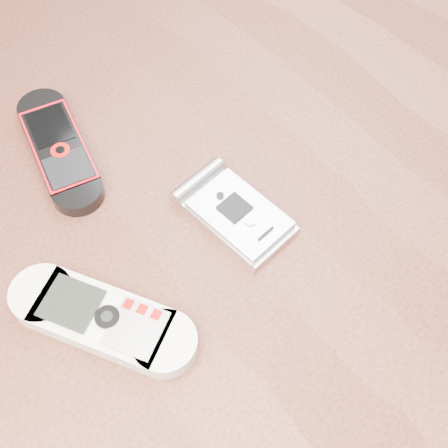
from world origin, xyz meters
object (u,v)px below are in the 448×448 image
motorola_razr (237,214)px  table (220,294)px  nokia_black_red (59,149)px  nokia_white (102,319)px

motorola_razr → table: bearing=-179.9°
motorola_razr → nokia_black_red: bearing=111.3°
table → nokia_white: size_ratio=8.46×
table → nokia_white: (-0.11, -0.00, 0.11)m
nokia_white → nokia_black_red: 0.16m
nokia_white → motorola_razr: (0.13, 0.01, -0.00)m
nokia_black_red → motorola_razr: (0.07, -0.14, 0.00)m
table → nokia_black_red: (-0.05, 0.15, 0.11)m
nokia_white → table: bearing=-26.0°
table → motorola_razr: size_ratio=12.40×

